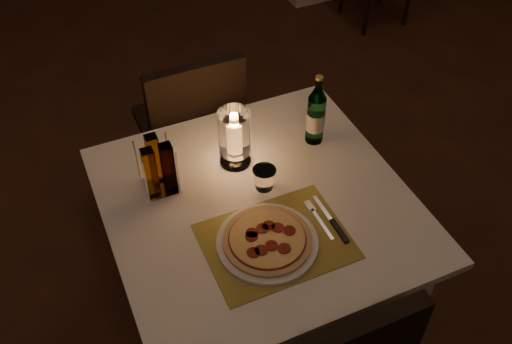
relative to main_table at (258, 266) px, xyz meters
name	(u,v)px	position (x,y,z in m)	size (l,w,h in m)	color
floor	(186,305)	(-0.26, 0.19, -0.38)	(8.00, 10.00, 0.02)	#442415
main_table	(258,266)	(0.00, 0.00, 0.00)	(1.00, 1.00, 0.74)	white
chair_far	(193,121)	(0.00, 0.71, 0.18)	(0.42, 0.42, 0.90)	black
placemat	(276,241)	(-0.02, -0.18, 0.37)	(0.45, 0.34, 0.00)	#A28E38
plate	(267,242)	(-0.05, -0.18, 0.38)	(0.32, 0.32, 0.01)	white
pizza	(267,239)	(-0.05, -0.18, 0.39)	(0.28, 0.28, 0.02)	#D8B77F
fork	(317,217)	(0.14, -0.15, 0.37)	(0.02, 0.18, 0.00)	silver
knife	(336,226)	(0.18, -0.21, 0.37)	(0.02, 0.22, 0.01)	black
tumbler	(264,179)	(0.05, 0.05, 0.41)	(0.08, 0.08, 0.08)	white
water_bottle	(316,116)	(0.32, 0.20, 0.48)	(0.07, 0.07, 0.28)	#5BA96F
hurricane_candle	(235,134)	(0.00, 0.21, 0.50)	(0.12, 0.12, 0.22)	white
cruet_caddy	(158,168)	(-0.28, 0.19, 0.46)	(0.12, 0.12, 0.21)	white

